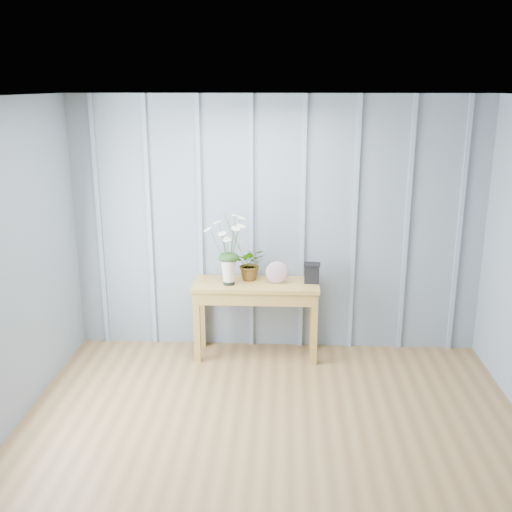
# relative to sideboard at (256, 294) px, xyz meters

# --- Properties ---
(ground) EXTENTS (4.50, 4.50, 0.00)m
(ground) POSITION_rel_sideboard_xyz_m (0.19, -1.99, -0.64)
(ground) COLOR brown
(ground) RESTS_ON ground
(room_shell) EXTENTS (4.00, 4.50, 2.50)m
(room_shell) POSITION_rel_sideboard_xyz_m (0.19, -1.08, 1.35)
(room_shell) COLOR gray
(room_shell) RESTS_ON ground
(sideboard) EXTENTS (1.20, 0.45, 0.75)m
(sideboard) POSITION_rel_sideboard_xyz_m (0.00, 0.00, 0.00)
(sideboard) COLOR #A88237
(sideboard) RESTS_ON ground
(daisy_vase) EXTENTS (0.48, 0.37, 0.68)m
(daisy_vase) POSITION_rel_sideboard_xyz_m (-0.26, -0.06, 0.54)
(daisy_vase) COLOR black
(daisy_vase) RESTS_ON sideboard
(spider_plant) EXTENTS (0.30, 0.26, 0.32)m
(spider_plant) POSITION_rel_sideboard_xyz_m (-0.06, 0.10, 0.28)
(spider_plant) COLOR #193C15
(spider_plant) RESTS_ON sideboard
(felt_disc_vessel) EXTENTS (0.22, 0.07, 0.22)m
(felt_disc_vessel) POSITION_rel_sideboard_xyz_m (0.20, -0.02, 0.22)
(felt_disc_vessel) COLOR #7D4A64
(felt_disc_vessel) RESTS_ON sideboard
(carved_box) EXTENTS (0.17, 0.13, 0.19)m
(carved_box) POSITION_rel_sideboard_xyz_m (0.53, 0.03, 0.21)
(carved_box) COLOR black
(carved_box) RESTS_ON sideboard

